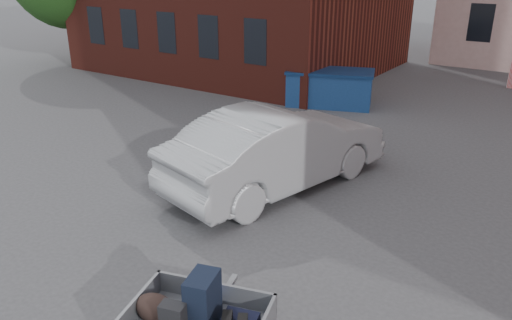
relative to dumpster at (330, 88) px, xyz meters
The scene contains 3 objects.
ground 9.35m from the dumpster, 73.46° to the right, with size 120.00×120.00×0.00m, color #38383A.
dumpster is the anchor object (origin of this frame).
silver_car 6.75m from the dumpster, 72.90° to the right, with size 1.81×5.18×1.71m, color #9A9DA1.
Camera 1 is at (4.43, -5.84, 4.50)m, focal length 35.00 mm.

